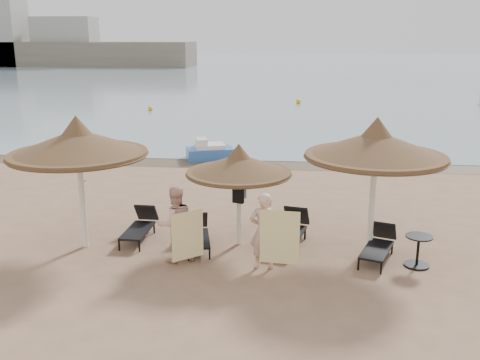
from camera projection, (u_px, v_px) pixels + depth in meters
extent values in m
plane|color=#9F7556|center=(201.00, 257.00, 12.48)|extent=(160.00, 160.00, 0.00)
cube|color=gray|center=(282.00, 66.00, 89.31)|extent=(200.00, 140.00, 0.03)
cube|color=brown|center=(241.00, 164.00, 21.51)|extent=(200.00, 1.60, 0.01)
cube|color=#786D5D|center=(19.00, 54.00, 91.21)|extent=(60.00, 10.00, 4.00)
cube|color=gray|center=(66.00, 42.00, 88.86)|extent=(10.00, 5.00, 8.00)
cylinder|color=white|center=(82.00, 201.00, 12.81)|extent=(0.14, 0.14, 2.37)
cone|color=brown|center=(78.00, 142.00, 12.44)|extent=(3.27, 3.27, 0.62)
cone|color=brown|center=(76.00, 126.00, 12.34)|extent=(0.79, 0.79, 0.51)
cylinder|color=brown|center=(79.00, 154.00, 12.51)|extent=(3.20, 3.20, 0.11)
cylinder|color=white|center=(239.00, 209.00, 13.03)|extent=(0.11, 0.11, 1.86)
cone|color=brown|center=(239.00, 164.00, 12.74)|extent=(2.56, 2.56, 0.49)
cone|color=brown|center=(239.00, 152.00, 12.66)|extent=(0.62, 0.62, 0.40)
cylinder|color=brown|center=(239.00, 173.00, 12.80)|extent=(2.51, 2.51, 0.09)
cylinder|color=white|center=(372.00, 204.00, 12.53)|extent=(0.14, 0.14, 2.37)
cone|color=brown|center=(376.00, 144.00, 12.15)|extent=(3.27, 3.27, 0.62)
cone|color=brown|center=(377.00, 128.00, 12.06)|extent=(0.79, 0.79, 0.51)
cylinder|color=brown|center=(375.00, 157.00, 12.23)|extent=(3.21, 3.21, 0.11)
cylinder|color=black|center=(119.00, 246.00, 12.83)|extent=(0.04, 0.04, 0.25)
cylinder|color=black|center=(139.00, 247.00, 12.77)|extent=(0.04, 0.04, 0.25)
cylinder|color=black|center=(136.00, 228.00, 14.03)|extent=(0.04, 0.04, 0.25)
cylinder|color=black|center=(154.00, 229.00, 13.97)|extent=(0.04, 0.04, 0.25)
cube|color=black|center=(138.00, 231.00, 13.40)|extent=(0.59, 1.36, 0.05)
cube|color=black|center=(147.00, 212.00, 14.10)|extent=(0.57, 0.39, 0.51)
cylinder|color=black|center=(188.00, 255.00, 12.28)|extent=(0.04, 0.04, 0.24)
cylinder|color=black|center=(210.00, 255.00, 12.33)|extent=(0.04, 0.04, 0.24)
cylinder|color=black|center=(188.00, 236.00, 13.44)|extent=(0.04, 0.04, 0.24)
cylinder|color=black|center=(207.00, 236.00, 13.50)|extent=(0.04, 0.04, 0.24)
cube|color=black|center=(198.00, 239.00, 12.89)|extent=(0.80, 1.39, 0.05)
cube|color=black|center=(197.00, 220.00, 13.57)|extent=(0.60, 0.47, 0.49)
cylinder|color=black|center=(270.00, 251.00, 12.46)|extent=(0.05, 0.05, 0.27)
cylinder|color=black|center=(293.00, 254.00, 12.29)|extent=(0.05, 0.05, 0.27)
cylinder|color=black|center=(284.00, 232.00, 13.72)|extent=(0.05, 0.05, 0.27)
cylinder|color=black|center=(305.00, 234.00, 13.55)|extent=(0.05, 0.05, 0.27)
cube|color=black|center=(289.00, 235.00, 13.01)|extent=(0.92, 1.57, 0.06)
cube|color=black|center=(297.00, 215.00, 13.73)|extent=(0.69, 0.54, 0.56)
cylinder|color=black|center=(358.00, 265.00, 11.77)|extent=(0.04, 0.04, 0.25)
cylinder|color=black|center=(381.00, 269.00, 11.56)|extent=(0.04, 0.04, 0.25)
cylinder|color=black|center=(371.00, 246.00, 12.84)|extent=(0.04, 0.04, 0.25)
cylinder|color=black|center=(392.00, 249.00, 12.63)|extent=(0.04, 0.04, 0.25)
cube|color=black|center=(377.00, 250.00, 12.20)|extent=(0.97, 1.43, 0.05)
cube|color=black|center=(384.00, 230.00, 12.82)|extent=(0.64, 0.54, 0.50)
cylinder|color=black|center=(417.00, 265.00, 12.01)|extent=(0.56, 0.56, 0.04)
cylinder|color=black|center=(418.00, 251.00, 11.92)|extent=(0.06, 0.06, 0.67)
cylinder|color=black|center=(419.00, 237.00, 11.83)|extent=(0.60, 0.60, 0.03)
imported|color=beige|center=(175.00, 218.00, 12.04)|extent=(1.13, 0.99, 2.07)
imported|color=beige|center=(264.00, 225.00, 11.66)|extent=(0.98, 0.68, 2.02)
cube|color=yellow|center=(188.00, 235.00, 11.74)|extent=(0.62, 0.52, 1.10)
cube|color=yellow|center=(280.00, 237.00, 11.43)|extent=(0.86, 0.10, 1.20)
cube|color=silver|center=(240.00, 190.00, 13.10)|extent=(0.34, 0.22, 0.41)
cube|color=black|center=(238.00, 195.00, 12.77)|extent=(0.29, 0.17, 0.39)
cube|color=#3165B7|center=(210.00, 153.00, 22.35)|extent=(2.15, 1.64, 0.47)
cube|color=white|center=(210.00, 146.00, 22.27)|extent=(1.44, 1.27, 0.22)
cube|color=white|center=(201.00, 142.00, 22.15)|extent=(0.65, 0.87, 0.30)
sphere|color=#FBA713|center=(150.00, 109.00, 36.58)|extent=(0.34, 0.34, 0.34)
sphere|color=#FBA713|center=(298.00, 102.00, 40.30)|extent=(0.39, 0.39, 0.39)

